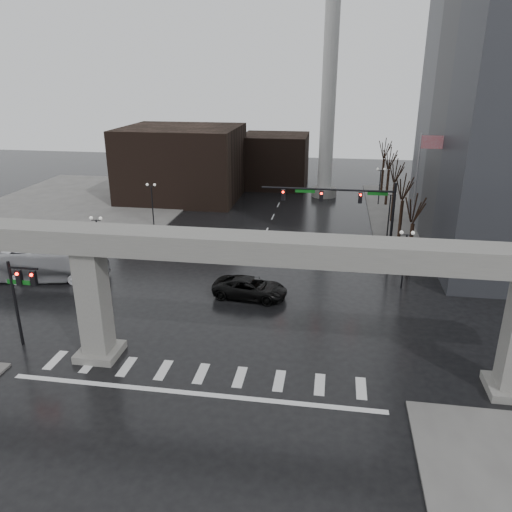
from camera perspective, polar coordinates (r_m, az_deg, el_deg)
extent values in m
plane|color=black|center=(32.26, -5.82, -12.24)|extent=(160.00, 160.00, 0.00)
cube|color=slate|center=(67.14, 24.82, 3.65)|extent=(28.00, 36.00, 0.15)
cube|color=slate|center=(72.63, -18.75, 5.64)|extent=(28.00, 36.00, 0.15)
cube|color=gray|center=(28.74, -6.39, 1.30)|extent=(48.00, 2.20, 1.40)
cube|color=gray|center=(32.85, -18.00, -5.31)|extent=(1.60, 1.60, 7.30)
cube|color=gray|center=(34.41, -17.38, -10.42)|extent=(2.60, 2.60, 0.50)
cube|color=gray|center=(33.02, 26.99, -13.30)|extent=(2.60, 2.60, 0.50)
cube|color=black|center=(72.48, -8.43, 10.47)|extent=(16.00, 14.00, 10.00)
cube|color=black|center=(79.83, 2.18, 10.86)|extent=(10.00, 10.00, 8.00)
cylinder|color=#BBBBB6|center=(72.19, 8.34, 18.43)|extent=(2.00, 2.00, 30.00)
cylinder|color=gray|center=(74.08, 7.77, 7.24)|extent=(3.60, 3.60, 1.20)
cylinder|color=black|center=(47.20, 15.25, 3.30)|extent=(0.24, 0.24, 8.00)
cylinder|color=black|center=(46.08, 8.14, 7.54)|extent=(12.00, 0.18, 0.18)
cube|color=black|center=(46.29, 11.83, 6.54)|extent=(0.35, 0.30, 1.00)
cube|color=black|center=(46.24, 7.47, 6.79)|extent=(0.35, 0.30, 1.00)
cube|color=black|center=(46.45, 3.13, 6.99)|extent=(0.35, 0.30, 1.00)
sphere|color=#FF0C05|center=(46.04, 11.87, 6.85)|extent=(0.20, 0.20, 0.20)
cube|color=#0D5E16|center=(46.29, 13.74, 6.96)|extent=(1.80, 0.05, 0.35)
cube|color=#0D5E16|center=(46.19, 5.63, 7.42)|extent=(1.80, 0.05, 0.35)
cylinder|color=black|center=(36.39, -25.77, -4.97)|extent=(0.20, 0.20, 6.00)
cylinder|color=black|center=(34.88, -25.06, -1.27)|extent=(2.00, 0.14, 0.14)
cube|color=black|center=(35.33, -25.45, -2.21)|extent=(0.35, 0.30, 1.00)
cube|color=black|center=(34.78, -24.08, -2.33)|extent=(0.35, 0.30, 1.00)
cube|color=#0D5E16|center=(35.51, -25.49, -2.72)|extent=(1.60, 0.05, 0.30)
cylinder|color=silver|center=(50.05, 17.63, 6.40)|extent=(0.12, 0.12, 12.00)
cube|color=red|center=(49.29, 19.46, 12.17)|extent=(2.00, 0.03, 1.20)
cylinder|color=black|center=(43.28, 16.55, -0.64)|extent=(0.14, 0.14, 4.80)
cube|color=black|center=(42.52, 16.87, 2.32)|extent=(0.90, 0.06, 0.06)
sphere|color=silver|center=(42.40, 16.30, 2.61)|extent=(0.32, 0.32, 0.32)
sphere|color=silver|center=(42.53, 17.50, 2.53)|extent=(0.32, 0.32, 0.32)
cylinder|color=black|center=(56.51, 14.94, 4.44)|extent=(0.14, 0.14, 4.80)
cube|color=black|center=(55.93, 15.16, 6.75)|extent=(0.90, 0.06, 0.06)
sphere|color=silver|center=(55.84, 14.72, 6.98)|extent=(0.32, 0.32, 0.32)
sphere|color=silver|center=(55.93, 15.64, 6.91)|extent=(0.32, 0.32, 0.32)
cylinder|color=black|center=(70.03, 13.93, 7.57)|extent=(0.14, 0.14, 4.80)
cube|color=black|center=(69.57, 14.10, 9.45)|extent=(0.90, 0.06, 0.06)
sphere|color=silver|center=(69.49, 13.74, 9.64)|extent=(0.32, 0.32, 0.32)
sphere|color=silver|center=(69.57, 14.49, 9.59)|extent=(0.32, 0.32, 0.32)
cylinder|color=black|center=(47.66, -17.51, 1.20)|extent=(0.14, 0.14, 4.80)
cube|color=black|center=(46.98, -17.81, 3.91)|extent=(0.90, 0.06, 0.06)
sphere|color=silver|center=(47.13, -18.33, 4.16)|extent=(0.32, 0.32, 0.32)
sphere|color=silver|center=(46.73, -17.34, 4.13)|extent=(0.32, 0.32, 0.32)
cylinder|color=black|center=(59.93, -11.75, 5.61)|extent=(0.14, 0.14, 4.80)
cube|color=black|center=(59.38, -11.91, 7.80)|extent=(0.90, 0.06, 0.06)
sphere|color=silver|center=(59.50, -12.33, 7.99)|extent=(0.32, 0.32, 0.32)
sphere|color=silver|center=(59.19, -11.51, 7.98)|extent=(0.32, 0.32, 0.32)
cylinder|color=black|center=(72.82, -7.94, 8.45)|extent=(0.14, 0.14, 4.80)
cube|color=black|center=(72.38, -8.03, 10.27)|extent=(0.90, 0.06, 0.06)
sphere|color=silver|center=(72.47, -8.38, 10.43)|extent=(0.32, 0.32, 0.32)
sphere|color=silver|center=(72.21, -7.69, 10.43)|extent=(0.32, 0.32, 0.32)
cylinder|color=black|center=(47.20, 17.19, 0.89)|extent=(0.34, 0.34, 4.55)
cylinder|color=black|center=(46.13, 17.67, 5.26)|extent=(0.12, 1.52, 2.98)
cylinder|color=black|center=(46.51, 18.21, 5.02)|extent=(0.83, 1.14, 2.51)
cylinder|color=black|center=(54.73, 16.16, 3.72)|extent=(0.34, 0.34, 4.66)
cylinder|color=black|center=(53.81, 16.56, 7.62)|extent=(0.12, 1.55, 3.05)
cylinder|color=black|center=(54.17, 17.03, 7.39)|extent=(0.85, 1.16, 2.57)
cylinder|color=black|center=(62.39, 15.37, 5.87)|extent=(0.34, 0.34, 4.76)
cylinder|color=black|center=(61.56, 15.72, 9.38)|extent=(0.12, 1.59, 3.11)
cylinder|color=black|center=(61.91, 16.13, 9.17)|extent=(0.86, 1.18, 2.62)
cylinder|color=black|center=(70.12, 14.76, 7.54)|extent=(0.34, 0.34, 4.87)
cylinder|color=black|center=(69.38, 15.06, 10.75)|extent=(0.12, 1.62, 3.18)
cylinder|color=black|center=(69.72, 15.43, 10.55)|extent=(0.88, 1.20, 2.68)
cylinder|color=black|center=(77.91, 14.26, 8.88)|extent=(0.34, 0.34, 4.97)
cylinder|color=black|center=(77.23, 14.53, 11.84)|extent=(0.12, 1.65, 3.25)
cylinder|color=black|center=(77.56, 14.87, 11.65)|extent=(0.89, 1.23, 2.74)
imported|color=black|center=(40.42, -0.67, -3.67)|extent=(6.26, 3.39, 1.67)
imported|color=#ACACB1|center=(47.30, -23.12, -0.82)|extent=(11.10, 4.15, 3.02)
imported|color=black|center=(51.46, -2.06, 1.54)|extent=(2.21, 4.11, 1.33)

